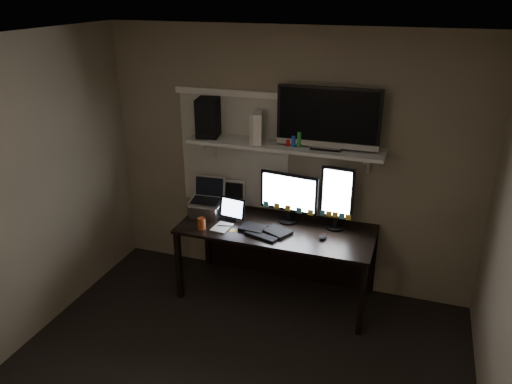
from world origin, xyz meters
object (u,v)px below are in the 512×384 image
at_px(keyboard, 265,230).
at_px(tablet, 233,209).
at_px(monitor_landscape, 289,198).
at_px(speaker, 208,118).
at_px(monitor_portrait, 337,198).
at_px(tv, 328,119).
at_px(cup, 202,224).
at_px(game_console, 258,127).
at_px(laptop, 205,198).
at_px(desk, 280,239).
at_px(mouse, 323,237).

bearing_deg(keyboard, tablet, 177.67).
height_order(monitor_landscape, speaker, speaker).
xyz_separation_m(monitor_portrait, keyboard, (-0.59, -0.27, -0.29)).
height_order(keyboard, speaker, speaker).
bearing_deg(tv, cup, -157.96).
height_order(monitor_portrait, game_console, game_console).
relative_size(tablet, speaker, 0.72).
relative_size(laptop, tv, 0.40).
height_order(monitor_landscape, keyboard, monitor_landscape).
height_order(tablet, speaker, speaker).
height_order(desk, game_console, game_console).
xyz_separation_m(monitor_landscape, speaker, (-0.82, 0.05, 0.68)).
distance_m(monitor_landscape, tv, 0.84).
bearing_deg(monitor_portrait, cup, -155.69).
bearing_deg(laptop, mouse, -9.98).
height_order(desk, monitor_landscape, monitor_landscape).
xyz_separation_m(desk, monitor_portrait, (0.51, 0.05, 0.48)).
xyz_separation_m(desk, game_console, (-0.25, 0.06, 1.07)).
bearing_deg(mouse, desk, 159.29).
distance_m(desk, laptop, 0.82).
height_order(desk, laptop, laptop).
height_order(tv, speaker, tv).
relative_size(tv, speaker, 2.48).
relative_size(monitor_portrait, keyboard, 1.27).
xyz_separation_m(keyboard, tv, (0.47, 0.30, 1.01)).
height_order(monitor_landscape, tablet, monitor_landscape).
distance_m(monitor_landscape, tablet, 0.55).
distance_m(desk, cup, 0.78).
relative_size(monitor_landscape, keyboard, 1.19).
height_order(desk, tablet, tablet).
xyz_separation_m(desk, tablet, (-0.44, -0.10, 0.29)).
bearing_deg(laptop, cup, -77.67).
distance_m(mouse, game_console, 1.15).
relative_size(monitor_portrait, tablet, 2.31).
bearing_deg(tablet, game_console, 47.05).
relative_size(desk, game_console, 6.45).
bearing_deg(desk, cup, -150.57).
relative_size(monitor_landscape, tv, 0.63).
xyz_separation_m(desk, laptop, (-0.73, -0.08, 0.36)).
bearing_deg(desk, game_console, 165.62).
distance_m(keyboard, speaker, 1.18).
bearing_deg(tv, monitor_landscape, -175.39).
distance_m(keyboard, tv, 1.15).
xyz_separation_m(desk, speaker, (-0.75, 0.09, 1.11)).
xyz_separation_m(desk, monitor_landscape, (0.07, 0.04, 0.42)).
distance_m(mouse, tv, 1.04).
height_order(cup, speaker, speaker).
relative_size(keyboard, laptop, 1.32).
bearing_deg(tv, laptop, -173.02).
bearing_deg(speaker, game_console, -13.68).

